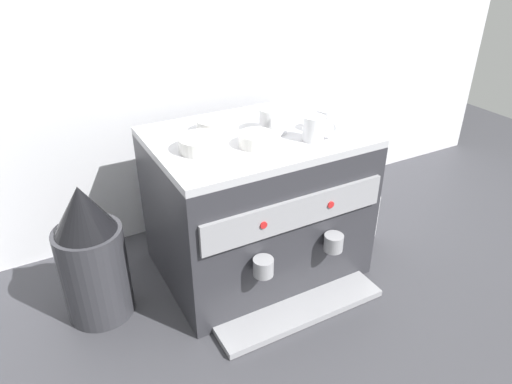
{
  "coord_description": "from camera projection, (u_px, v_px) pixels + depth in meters",
  "views": [
    {
      "loc": [
        -0.61,
        -1.11,
        0.99
      ],
      "look_at": [
        0.0,
        0.0,
        0.27
      ],
      "focal_mm": 32.88,
      "sensor_mm": 36.0,
      "label": 1
    }
  ],
  "objects": [
    {
      "name": "milk_pitcher",
      "position": [
        366.0,
        215.0,
        1.7
      ],
      "size": [
        0.09,
        0.09,
        0.16
      ],
      "primitive_type": "cylinder",
      "color": "#B7B7BC",
      "rests_on": "ground_plane"
    },
    {
      "name": "ceramic_bowl_1",
      "position": [
        257.0,
        140.0,
        1.27
      ],
      "size": [
        0.1,
        0.1,
        0.04
      ],
      "color": "white",
      "rests_on": "espresso_machine"
    },
    {
      "name": "ceramic_bowl_2",
      "position": [
        201.0,
        144.0,
        1.25
      ],
      "size": [
        0.12,
        0.12,
        0.04
      ],
      "color": "white",
      "rests_on": "espresso_machine"
    },
    {
      "name": "ceramic_cup_2",
      "position": [
        315.0,
        128.0,
        1.3
      ],
      "size": [
        0.09,
        0.07,
        0.07
      ],
      "color": "white",
      "rests_on": "espresso_machine"
    },
    {
      "name": "ceramic_cup_1",
      "position": [
        273.0,
        121.0,
        1.35
      ],
      "size": [
        0.09,
        0.12,
        0.07
      ],
      "color": "white",
      "rests_on": "espresso_machine"
    },
    {
      "name": "ceramic_bowl_0",
      "position": [
        214.0,
        126.0,
        1.36
      ],
      "size": [
        0.1,
        0.1,
        0.04
      ],
      "color": "white",
      "rests_on": "espresso_machine"
    },
    {
      "name": "espresso_machine",
      "position": [
        257.0,
        204.0,
        1.47
      ],
      "size": [
        0.61,
        0.56,
        0.47
      ],
      "color": "#2D2D33",
      "rests_on": "ground_plane"
    },
    {
      "name": "coffee_grinder",
      "position": [
        92.0,
        256.0,
        1.3
      ],
      "size": [
        0.19,
        0.19,
        0.42
      ],
      "color": "#333338",
      "rests_on": "ground_plane"
    },
    {
      "name": "ceramic_cup_0",
      "position": [
        327.0,
        120.0,
        1.36
      ],
      "size": [
        0.08,
        0.09,
        0.07
      ],
      "color": "white",
      "rests_on": "espresso_machine"
    },
    {
      "name": "tiled_backsplash_wall",
      "position": [
        203.0,
        63.0,
        1.59
      ],
      "size": [
        2.8,
        0.03,
        1.18
      ],
      "primitive_type": "cube",
      "color": "silver",
      "rests_on": "ground_plane"
    },
    {
      "name": "ground_plane",
      "position": [
        256.0,
        262.0,
        1.59
      ],
      "size": [
        4.0,
        4.0,
        0.0
      ],
      "primitive_type": "plane",
      "color": "#38383D"
    }
  ]
}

